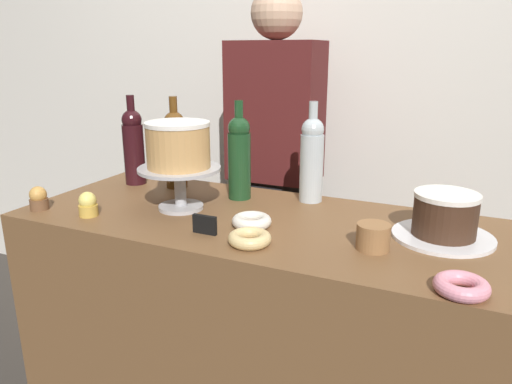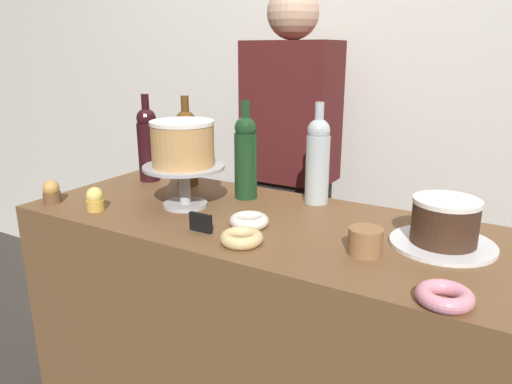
{
  "view_description": "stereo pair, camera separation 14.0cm",
  "coord_description": "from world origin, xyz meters",
  "px_view_note": "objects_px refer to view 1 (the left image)",
  "views": [
    {
      "loc": [
        0.55,
        -1.22,
        1.36
      ],
      "look_at": [
        0.0,
        0.0,
        0.97
      ],
      "focal_mm": 33.54,
      "sensor_mm": 36.0,
      "label": 1
    },
    {
      "loc": [
        0.68,
        -1.15,
        1.36
      ],
      "look_at": [
        0.0,
        0.0,
        0.97
      ],
      "focal_mm": 33.54,
      "sensor_mm": 36.0,
      "label": 2
    }
  ],
  "objects_px": {
    "cake_stand_pedestal": "(180,180)",
    "barista_figure": "(275,180)",
    "wine_bottle_amber": "(175,148)",
    "donut_pink": "(461,286)",
    "cupcake_caramel": "(39,199)",
    "white_layer_cake": "(178,145)",
    "cookie_stack": "(373,237)",
    "donut_glazed": "(250,238)",
    "price_sign_chalkboard": "(205,225)",
    "wine_bottle_green": "(239,156)",
    "wine_bottle_dark_red": "(134,145)",
    "cupcake_lemon": "(88,205)",
    "donut_sugar": "(252,221)",
    "chocolate_round_cake": "(445,214)",
    "wine_bottle_clear": "(312,158)"
  },
  "relations": [
    {
      "from": "cake_stand_pedestal",
      "to": "barista_figure",
      "type": "distance_m",
      "value": 0.62
    },
    {
      "from": "wine_bottle_amber",
      "to": "donut_pink",
      "type": "height_order",
      "value": "wine_bottle_amber"
    },
    {
      "from": "wine_bottle_amber",
      "to": "cupcake_caramel",
      "type": "height_order",
      "value": "wine_bottle_amber"
    },
    {
      "from": "white_layer_cake",
      "to": "cookie_stack",
      "type": "height_order",
      "value": "white_layer_cake"
    },
    {
      "from": "donut_glazed",
      "to": "price_sign_chalkboard",
      "type": "xyz_separation_m",
      "value": [
        -0.14,
        0.02,
        0.01
      ]
    },
    {
      "from": "wine_bottle_green",
      "to": "wine_bottle_amber",
      "type": "bearing_deg",
      "value": 174.16
    },
    {
      "from": "cake_stand_pedestal",
      "to": "price_sign_chalkboard",
      "type": "bearing_deg",
      "value": -41.17
    },
    {
      "from": "cookie_stack",
      "to": "cake_stand_pedestal",
      "type": "bearing_deg",
      "value": 173.32
    },
    {
      "from": "wine_bottle_dark_red",
      "to": "cupcake_lemon",
      "type": "xyz_separation_m",
      "value": [
        0.1,
        -0.36,
        -0.11
      ]
    },
    {
      "from": "cupcake_caramel",
      "to": "cupcake_lemon",
      "type": "distance_m",
      "value": 0.18
    },
    {
      "from": "donut_sugar",
      "to": "donut_glazed",
      "type": "relative_size",
      "value": 1.0
    },
    {
      "from": "chocolate_round_cake",
      "to": "cookie_stack",
      "type": "height_order",
      "value": "chocolate_round_cake"
    },
    {
      "from": "wine_bottle_dark_red",
      "to": "barista_figure",
      "type": "distance_m",
      "value": 0.6
    },
    {
      "from": "cupcake_lemon",
      "to": "wine_bottle_amber",
      "type": "bearing_deg",
      "value": 80.23
    },
    {
      "from": "cupcake_caramel",
      "to": "cookie_stack",
      "type": "relative_size",
      "value": 0.88
    },
    {
      "from": "donut_pink",
      "to": "donut_glazed",
      "type": "height_order",
      "value": "same"
    },
    {
      "from": "wine_bottle_green",
      "to": "cookie_stack",
      "type": "bearing_deg",
      "value": -26.85
    },
    {
      "from": "wine_bottle_green",
      "to": "donut_pink",
      "type": "distance_m",
      "value": 0.82
    },
    {
      "from": "cookie_stack",
      "to": "cupcake_lemon",
      "type": "bearing_deg",
      "value": -173.12
    },
    {
      "from": "cake_stand_pedestal",
      "to": "price_sign_chalkboard",
      "type": "relative_size",
      "value": 3.64
    },
    {
      "from": "chocolate_round_cake",
      "to": "donut_sugar",
      "type": "xyz_separation_m",
      "value": [
        -0.5,
        -0.13,
        -0.05
      ]
    },
    {
      "from": "donut_sugar",
      "to": "cookie_stack",
      "type": "relative_size",
      "value": 1.33
    },
    {
      "from": "cookie_stack",
      "to": "donut_glazed",
      "type": "bearing_deg",
      "value": -161.27
    },
    {
      "from": "cake_stand_pedestal",
      "to": "chocolate_round_cake",
      "type": "distance_m",
      "value": 0.77
    },
    {
      "from": "chocolate_round_cake",
      "to": "wine_bottle_amber",
      "type": "relative_size",
      "value": 0.51
    },
    {
      "from": "cake_stand_pedestal",
      "to": "wine_bottle_amber",
      "type": "relative_size",
      "value": 0.78
    },
    {
      "from": "white_layer_cake",
      "to": "cookie_stack",
      "type": "xyz_separation_m",
      "value": [
        0.61,
        -0.07,
        -0.17
      ]
    },
    {
      "from": "cupcake_lemon",
      "to": "donut_pink",
      "type": "distance_m",
      "value": 1.04
    },
    {
      "from": "cupcake_caramel",
      "to": "price_sign_chalkboard",
      "type": "xyz_separation_m",
      "value": [
        0.58,
        0.03,
        -0.01
      ]
    },
    {
      "from": "donut_glazed",
      "to": "barista_figure",
      "type": "distance_m",
      "value": 0.81
    },
    {
      "from": "wine_bottle_clear",
      "to": "cupcake_caramel",
      "type": "relative_size",
      "value": 4.38
    },
    {
      "from": "white_layer_cake",
      "to": "wine_bottle_clear",
      "type": "xyz_separation_m",
      "value": [
        0.34,
        0.25,
        -0.06
      ]
    },
    {
      "from": "wine_bottle_dark_red",
      "to": "cupcake_caramel",
      "type": "relative_size",
      "value": 4.38
    },
    {
      "from": "white_layer_cake",
      "to": "wine_bottle_green",
      "type": "xyz_separation_m",
      "value": [
        0.12,
        0.18,
        -0.06
      ]
    },
    {
      "from": "chocolate_round_cake",
      "to": "wine_bottle_green",
      "type": "height_order",
      "value": "wine_bottle_green"
    },
    {
      "from": "barista_figure",
      "to": "wine_bottle_amber",
      "type": "bearing_deg",
      "value": -119.79
    },
    {
      "from": "wine_bottle_clear",
      "to": "white_layer_cake",
      "type": "bearing_deg",
      "value": -144.28
    },
    {
      "from": "chocolate_round_cake",
      "to": "wine_bottle_dark_red",
      "type": "xyz_separation_m",
      "value": [
        -1.08,
        0.11,
        0.08
      ]
    },
    {
      "from": "donut_sugar",
      "to": "price_sign_chalkboard",
      "type": "relative_size",
      "value": 1.6
    },
    {
      "from": "donut_pink",
      "to": "donut_sugar",
      "type": "relative_size",
      "value": 1.0
    },
    {
      "from": "cake_stand_pedestal",
      "to": "cupcake_caramel",
      "type": "distance_m",
      "value": 0.45
    },
    {
      "from": "wine_bottle_amber",
      "to": "donut_sugar",
      "type": "height_order",
      "value": "wine_bottle_amber"
    },
    {
      "from": "cake_stand_pedestal",
      "to": "donut_glazed",
      "type": "distance_m",
      "value": 0.37
    },
    {
      "from": "wine_bottle_amber",
      "to": "wine_bottle_clear",
      "type": "distance_m",
      "value": 0.5
    },
    {
      "from": "wine_bottle_green",
      "to": "wine_bottle_dark_red",
      "type": "bearing_deg",
      "value": 179.26
    },
    {
      "from": "wine_bottle_dark_red",
      "to": "donut_pink",
      "type": "xyz_separation_m",
      "value": [
        1.14,
        -0.41,
        -0.13
      ]
    },
    {
      "from": "cake_stand_pedestal",
      "to": "cupcake_caramel",
      "type": "bearing_deg",
      "value": -154.67
    },
    {
      "from": "white_layer_cake",
      "to": "wine_bottle_green",
      "type": "bearing_deg",
      "value": 56.72
    },
    {
      "from": "chocolate_round_cake",
      "to": "price_sign_chalkboard",
      "type": "distance_m",
      "value": 0.64
    },
    {
      "from": "donut_pink",
      "to": "cookie_stack",
      "type": "distance_m",
      "value": 0.26
    }
  ]
}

